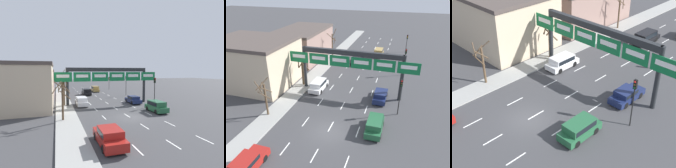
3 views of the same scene
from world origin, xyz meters
TOP-DOWN VIEW (x-y plane):
  - ground_plane at (0.00, 0.00)m, footprint 220.00×220.00m
  - sidewalk_left at (-8.00, 0.00)m, footprint 2.80×110.00m
  - lane_dashes at (-0.00, 13.50)m, footprint 6.72×67.00m
  - sign_gantry at (-0.00, 10.02)m, footprint 19.24×0.70m
  - building_near at (-16.03, 9.12)m, footprint 12.71×10.62m
  - building_far at (-14.24, 23.59)m, footprint 9.06×14.90m
  - suv_black at (-1.90, 23.51)m, footprint 1.95×4.81m
  - suv_white at (-5.04, 9.67)m, footprint 1.90×4.21m
  - suv_gold at (1.70, 29.53)m, footprint 1.92×4.00m
  - car_red at (-5.12, -7.52)m, footprint 1.91×4.51m
  - car_navy at (4.75, 9.27)m, footprint 1.80×4.30m
  - suv_green at (5.08, 1.72)m, footprint 1.81×4.09m
  - traffic_light_near_gantry at (7.41, 6.09)m, footprint 0.30×0.35m
  - traffic_light_mid_block at (7.55, 19.76)m, footprint 0.30×0.35m
  - traffic_light_far_end at (7.55, 34.71)m, footprint 0.30×0.35m
  - tree_bare_closest at (-7.85, 25.00)m, footprint 1.91×1.94m
  - tree_bare_second at (-8.02, 10.45)m, footprint 1.93×1.91m
  - tree_bare_third at (-8.56, 0.86)m, footprint 2.23×2.28m

SIDE VIEW (x-z plane):
  - ground_plane at x=0.00m, z-range 0.00..0.00m
  - lane_dashes at x=0.00m, z-range 0.00..0.01m
  - sidewalk_left at x=-8.00m, z-range 0.00..0.15m
  - car_navy at x=4.75m, z-range 0.05..1.45m
  - car_red at x=-5.12m, z-range 0.05..1.54m
  - suv_white at x=-5.04m, z-range 0.09..1.66m
  - suv_black at x=-1.90m, z-range 0.10..1.72m
  - suv_green at x=5.08m, z-range 0.09..1.74m
  - suv_gold at x=1.70m, z-range 0.09..1.81m
  - tree_bare_second at x=-8.02m, z-range 0.40..4.97m
  - tree_bare_third at x=-8.56m, z-range 0.38..5.17m
  - traffic_light_far_end at x=7.55m, z-range 0.91..5.06m
  - building_far at x=-14.24m, z-range 0.01..6.48m
  - tree_bare_closest at x=-7.85m, z-range 0.03..6.50m
  - traffic_light_near_gantry at x=7.41m, z-range 1.04..5.99m
  - traffic_light_mid_block at x=7.55m, z-range 1.05..6.01m
  - building_near at x=-16.03m, z-range 0.01..7.45m
  - sign_gantry at x=0.00m, z-range 1.90..8.65m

